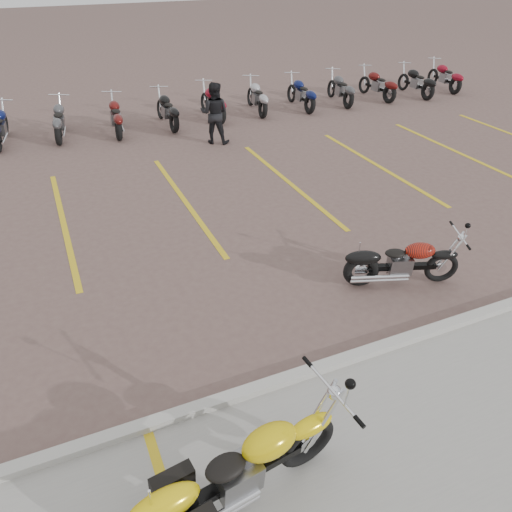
{
  "coord_description": "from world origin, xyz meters",
  "views": [
    {
      "loc": [
        -2.7,
        -6.27,
        5.09
      ],
      "look_at": [
        0.07,
        0.05,
        0.75
      ],
      "focal_mm": 35.0,
      "sensor_mm": 36.0,
      "label": 1
    }
  ],
  "objects": [
    {
      "name": "person_b",
      "position": [
        2.02,
        7.53,
        0.88
      ],
      "size": [
        1.08,
        1.02,
        1.76
      ],
      "primitive_type": "imported",
      "rotation": [
        0.0,
        0.0,
        2.57
      ],
      "color": "black",
      "rests_on": "ground"
    },
    {
      "name": "ground",
      "position": [
        0.0,
        0.0,
        0.0
      ],
      "size": [
        100.0,
        100.0,
        0.0
      ],
      "primitive_type": "plane",
      "color": "brown",
      "rests_on": "ground"
    },
    {
      "name": "flame_cruiser",
      "position": [
        2.43,
        -0.68,
        0.41
      ],
      "size": [
        1.94,
        0.81,
        0.83
      ],
      "rotation": [
        0.07,
        0.0,
        -0.35
      ],
      "color": "black",
      "rests_on": "ground"
    },
    {
      "name": "bg_bike_row",
      "position": [
        1.93,
        9.78,
        0.55
      ],
      "size": [
        22.2,
        2.03,
        1.1
      ],
      "color": "black",
      "rests_on": "ground"
    },
    {
      "name": "yellow_cruiser",
      "position": [
        -1.65,
        -3.31,
        0.5
      ],
      "size": [
        2.43,
        0.53,
        1.0
      ],
      "rotation": [
        0.11,
        0.0,
        0.14
      ],
      "color": "black",
      "rests_on": "ground"
    },
    {
      "name": "parking_stripes",
      "position": [
        0.0,
        4.0,
        0.0
      ],
      "size": [
        38.0,
        5.5,
        0.01
      ],
      "primitive_type": null,
      "color": "gold",
      "rests_on": "ground"
    },
    {
      "name": "curb",
      "position": [
        0.0,
        -2.0,
        0.06
      ],
      "size": [
        60.0,
        0.18,
        0.12
      ],
      "primitive_type": "cube",
      "color": "#ADAAA3",
      "rests_on": "ground"
    }
  ]
}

